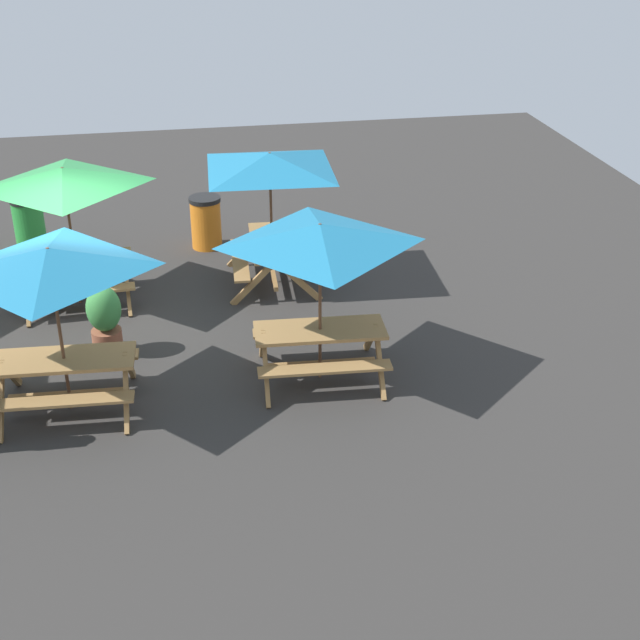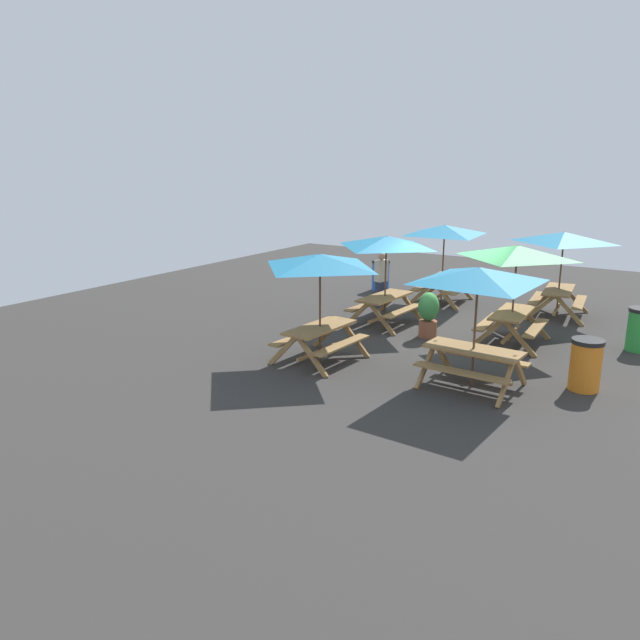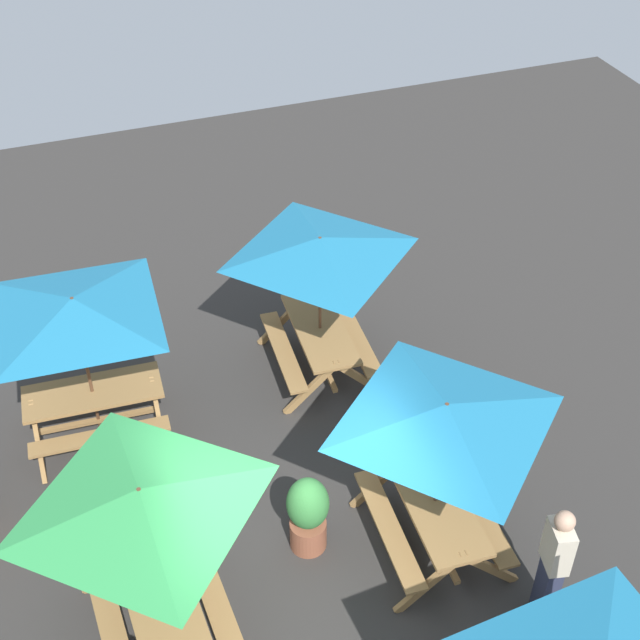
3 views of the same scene
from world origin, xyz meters
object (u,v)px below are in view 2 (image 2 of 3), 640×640
picnic_table_2 (478,284)px  trash_bin_blue (381,275)px  picnic_table_4 (563,244)px  picnic_table_0 (320,269)px  picnic_table_1 (444,236)px  person_standing (381,280)px  potted_plant_0 (428,314)px  trash_bin_orange (586,364)px  picnic_table_5 (517,259)px  picnic_table_3 (386,248)px

picnic_table_2 → trash_bin_blue: 9.03m
picnic_table_4 → trash_bin_blue: (0.52, 5.65, -1.49)m
picnic_table_0 → picnic_table_2: same height
picnic_table_2 → picnic_table_1: bearing=-60.3°
picnic_table_0 → picnic_table_1: size_ratio=0.83×
trash_bin_blue → person_standing: 2.87m
picnic_table_2 → potted_plant_0: 3.69m
trash_bin_blue → trash_bin_orange: size_ratio=1.00×
picnic_table_2 → picnic_table_5: (3.23, 0.20, 0.00)m
picnic_table_4 → picnic_table_5: size_ratio=1.00×
trash_bin_orange → potted_plant_0: size_ratio=0.89×
picnic_table_4 → potted_plant_0: bearing=143.6°
picnic_table_3 → picnic_table_4: 4.86m
picnic_table_5 → picnic_table_4: bearing=-8.6°
trash_bin_blue → potted_plant_0: potted_plant_0 is taller
picnic_table_3 → potted_plant_0: (-0.46, -1.40, -1.41)m
picnic_table_3 → picnic_table_5: bearing=-86.1°
picnic_table_5 → person_standing: picnic_table_5 is taller
potted_plant_0 → picnic_table_0: bearing=157.7°
picnic_table_5 → trash_bin_blue: picnic_table_5 is taller
picnic_table_1 → picnic_table_3: 3.24m
picnic_table_0 → picnic_table_3: bearing=6.6°
picnic_table_1 → picnic_table_3: same height
picnic_table_0 → potted_plant_0: 3.48m
picnic_table_1 → picnic_table_5: same height
picnic_table_4 → person_standing: picnic_table_4 is taller
picnic_table_1 → person_standing: picnic_table_1 is taller
trash_bin_blue → person_standing: size_ratio=0.59×
trash_bin_orange → person_standing: bearing=60.2°
picnic_table_2 → trash_bin_orange: size_ratio=2.88×
picnic_table_3 → trash_bin_orange: picnic_table_3 is taller
potted_plant_0 → trash_bin_blue: bearing=39.1°
picnic_table_0 → trash_bin_orange: picnic_table_0 is taller
picnic_table_0 → picnic_table_4: 7.50m
picnic_table_4 → picnic_table_1: bearing=84.7°
picnic_table_0 → picnic_table_4: same height
picnic_table_4 → potted_plant_0: (-3.74, 2.18, -1.41)m
picnic_table_0 → picnic_table_1: (6.63, -0.08, 0.00)m
picnic_table_2 → trash_bin_orange: picnic_table_2 is taller
picnic_table_0 → person_standing: (4.68, 0.96, -1.10)m
picnic_table_4 → picnic_table_0: bearing=147.0°
picnic_table_1 → potted_plant_0: (-3.69, -1.13, -1.41)m
picnic_table_2 → picnic_table_5: 3.23m
trash_bin_blue → potted_plant_0: size_ratio=0.89×
picnic_table_4 → trash_bin_blue: bearing=78.6°
picnic_table_4 → picnic_table_5: bearing=168.1°
trash_bin_blue → picnic_table_1: bearing=-103.8°
picnic_table_5 → person_standing: (1.23, 4.02, -1.10)m
picnic_table_0 → trash_bin_blue: picnic_table_0 is taller
picnic_table_0 → person_standing: bearing=15.0°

